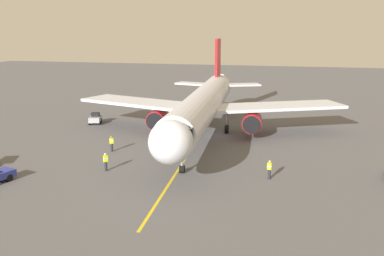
{
  "coord_description": "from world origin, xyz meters",
  "views": [
    {
      "loc": [
        -10.36,
        52.23,
        12.84
      ],
      "look_at": [
        0.73,
        9.48,
        3.0
      ],
      "focal_mm": 41.47,
      "sensor_mm": 36.0,
      "label": 1
    }
  ],
  "objects": [
    {
      "name": "ground_plane",
      "position": [
        0.0,
        0.0,
        0.0
      ],
      "size": [
        220.0,
        220.0,
        0.0
      ],
      "primitive_type": "plane",
      "color": "#565659"
    },
    {
      "name": "ground_crew_marshaller",
      "position": [
        7.26,
        16.17,
        0.89
      ],
      "size": [
        0.46,
        0.46,
        1.71
      ],
      "color": "#23232D",
      "rests_on": "ground"
    },
    {
      "name": "airplane",
      "position": [
        1.45,
        1.23,
        4.0
      ],
      "size": [
        34.67,
        40.35,
        11.5
      ],
      "color": "silver",
      "rests_on": "ground"
    },
    {
      "name": "tug_portside",
      "position": [
        17.88,
        -2.89,
        0.7
      ],
      "size": [
        2.13,
        2.64,
        1.5
      ],
      "color": "#9E9EA3",
      "rests_on": "ground"
    },
    {
      "name": "ground_crew_loader",
      "position": [
        9.55,
        9.87,
        0.89
      ],
      "size": [
        0.47,
        0.45,
        1.71
      ],
      "color": "#23232D",
      "rests_on": "ground"
    },
    {
      "name": "ground_crew_wing_walker",
      "position": [
        -7.63,
        14.69,
        0.89
      ],
      "size": [
        0.45,
        0.34,
        1.71
      ],
      "color": "#23232D",
      "rests_on": "ground"
    },
    {
      "name": "apron_lead_in_line",
      "position": [
        1.43,
        7.51,
        0.01
      ],
      "size": [
        3.73,
        39.87,
        0.01
      ],
      "primitive_type": "cube",
      "rotation": [
        0.0,
        0.0,
        0.09
      ],
      "color": "yellow",
      "rests_on": "ground"
    }
  ]
}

